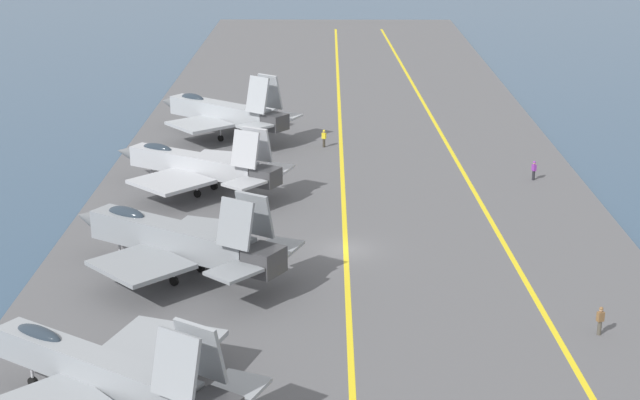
{
  "coord_description": "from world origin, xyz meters",
  "views": [
    {
      "loc": [
        -62.66,
        1.25,
        24.99
      ],
      "look_at": [
        3.21,
        1.8,
        2.9
      ],
      "focal_mm": 55.0,
      "sensor_mm": 36.0,
      "label": 1
    }
  ],
  "objects_px": {
    "crew_brown_vest": "(600,319)",
    "parked_jet_nearest": "(102,372)",
    "parked_jet_third": "(197,165)",
    "crew_purple_vest": "(534,170)",
    "crew_yellow_vest": "(324,138)",
    "parked_jet_fourth": "(222,112)",
    "parked_jet_second": "(175,239)"
  },
  "relations": [
    {
      "from": "crew_brown_vest",
      "to": "parked_jet_nearest",
      "type": "bearing_deg",
      "value": 109.1
    },
    {
      "from": "crew_brown_vest",
      "to": "crew_yellow_vest",
      "type": "bearing_deg",
      "value": 21.63
    },
    {
      "from": "parked_jet_second",
      "to": "crew_purple_vest",
      "type": "relative_size",
      "value": 9.68
    },
    {
      "from": "parked_jet_second",
      "to": "crew_yellow_vest",
      "type": "relative_size",
      "value": 9.53
    },
    {
      "from": "parked_jet_fourth",
      "to": "crew_brown_vest",
      "type": "xyz_separation_m",
      "value": [
        -42.79,
        -25.45,
        -1.62
      ]
    },
    {
      "from": "parked_jet_fourth",
      "to": "crew_purple_vest",
      "type": "height_order",
      "value": "parked_jet_fourth"
    },
    {
      "from": "crew_brown_vest",
      "to": "crew_purple_vest",
      "type": "bearing_deg",
      "value": -4.11
    },
    {
      "from": "crew_yellow_vest",
      "to": "crew_brown_vest",
      "type": "relative_size",
      "value": 0.99
    },
    {
      "from": "parked_jet_fourth",
      "to": "crew_purple_vest",
      "type": "relative_size",
      "value": 9.09
    },
    {
      "from": "crew_purple_vest",
      "to": "crew_yellow_vest",
      "type": "bearing_deg",
      "value": 59.96
    },
    {
      "from": "parked_jet_fourth",
      "to": "crew_brown_vest",
      "type": "bearing_deg",
      "value": -149.25
    },
    {
      "from": "parked_jet_nearest",
      "to": "parked_jet_second",
      "type": "distance_m",
      "value": 17.23
    },
    {
      "from": "parked_jet_second",
      "to": "parked_jet_third",
      "type": "distance_m",
      "value": 17.32
    },
    {
      "from": "crew_yellow_vest",
      "to": "parked_jet_fourth",
      "type": "bearing_deg",
      "value": 70.56
    },
    {
      "from": "parked_jet_fourth",
      "to": "crew_brown_vest",
      "type": "distance_m",
      "value": 49.81
    },
    {
      "from": "parked_jet_nearest",
      "to": "crew_purple_vest",
      "type": "height_order",
      "value": "parked_jet_nearest"
    },
    {
      "from": "parked_jet_second",
      "to": "parked_jet_fourth",
      "type": "xyz_separation_m",
      "value": [
        34.51,
        0.52,
        0.02
      ]
    },
    {
      "from": "parked_jet_third",
      "to": "crew_yellow_vest",
      "type": "relative_size",
      "value": 9.25
    },
    {
      "from": "parked_jet_third",
      "to": "parked_jet_fourth",
      "type": "bearing_deg",
      "value": -0.89
    },
    {
      "from": "parked_jet_second",
      "to": "parked_jet_third",
      "type": "height_order",
      "value": "parked_jet_second"
    },
    {
      "from": "parked_jet_nearest",
      "to": "parked_jet_second",
      "type": "height_order",
      "value": "parked_jet_second"
    },
    {
      "from": "parked_jet_second",
      "to": "crew_yellow_vest",
      "type": "xyz_separation_m",
      "value": [
        31.03,
        -9.35,
        -1.61
      ]
    },
    {
      "from": "parked_jet_second",
      "to": "parked_jet_third",
      "type": "bearing_deg",
      "value": 2.59
    },
    {
      "from": "parked_jet_third",
      "to": "crew_brown_vest",
      "type": "bearing_deg",
      "value": -134.83
    },
    {
      "from": "parked_jet_second",
      "to": "crew_brown_vest",
      "type": "distance_m",
      "value": 26.32
    },
    {
      "from": "parked_jet_nearest",
      "to": "crew_yellow_vest",
      "type": "distance_m",
      "value": 49.33
    },
    {
      "from": "parked_jet_third",
      "to": "crew_purple_vest",
      "type": "bearing_deg",
      "value": -82.8
    },
    {
      "from": "crew_yellow_vest",
      "to": "crew_brown_vest",
      "type": "xyz_separation_m",
      "value": [
        -39.3,
        -15.59,
        0.01
      ]
    },
    {
      "from": "crew_yellow_vest",
      "to": "crew_brown_vest",
      "type": "distance_m",
      "value": 42.28
    },
    {
      "from": "parked_jet_third",
      "to": "crew_purple_vest",
      "type": "distance_m",
      "value": 28.06
    },
    {
      "from": "parked_jet_second",
      "to": "crew_purple_vest",
      "type": "distance_m",
      "value": 34.15
    },
    {
      "from": "parked_jet_second",
      "to": "parked_jet_third",
      "type": "relative_size",
      "value": 1.03
    }
  ]
}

